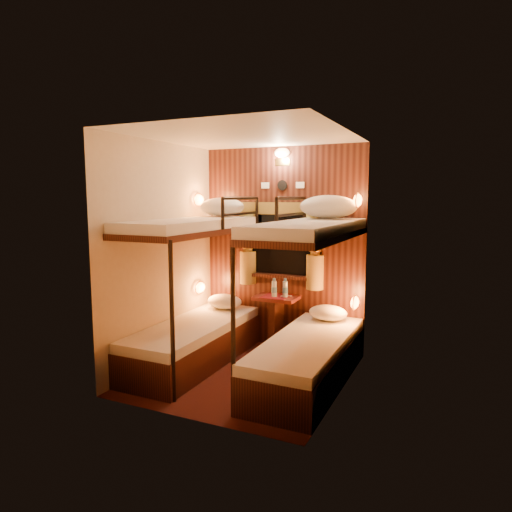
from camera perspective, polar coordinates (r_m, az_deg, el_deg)
The scene contains 22 objects.
floor at distance 4.85m, azimuth -1.38°, elevation -14.55°, with size 2.10×2.10×0.00m, color #3A150F.
ceiling at distance 4.54m, azimuth -1.48°, elevation 14.82°, with size 2.10×2.10×0.00m, color silver.
wall_back at distance 5.50m, azimuth 3.39°, elevation 0.97°, with size 2.40×2.40×0.00m, color #C6B293.
wall_front at distance 3.64m, azimuth -8.73°, elevation -2.39°, with size 2.40×2.40×0.00m, color #C6B293.
wall_left at distance 5.06m, azimuth -11.66°, elevation 0.28°, with size 2.40×2.40×0.00m, color #C6B293.
wall_right at distance 4.20m, azimuth 10.91°, elevation -1.13°, with size 2.40×2.40×0.00m, color #C6B293.
back_panel at distance 5.48m, azimuth 3.33°, elevation 0.96°, with size 2.00×0.03×2.40m, color black.
bunk_left at distance 5.04m, azimuth -7.74°, elevation -7.10°, with size 0.72×1.90×1.82m.
bunk_right at distance 4.50m, azimuth 6.51°, elevation -8.85°, with size 0.72×1.90×1.82m.
window at distance 5.46m, azimuth 3.21°, elevation 0.73°, with size 1.00×0.12×0.79m.
curtains at distance 5.42m, azimuth 3.09°, elevation 1.56°, with size 1.10×0.22×1.00m.
back_fixtures at distance 5.43m, azimuth 3.28°, elevation 11.95°, with size 0.54×0.09×0.48m.
reading_lamps at distance 5.17m, azimuth 1.98°, elevation 1.02°, with size 2.00×0.20×1.25m.
table at distance 5.46m, azimuth 2.56°, elevation -7.46°, with size 0.50×0.34×0.66m.
bottle_left at distance 5.35m, azimuth 2.29°, elevation -4.12°, with size 0.06×0.06×0.22m.
bottle_right at distance 5.33m, azimuth 3.67°, elevation -4.16°, with size 0.07×0.07×0.22m.
sachet_a at distance 5.39m, azimuth 3.49°, elevation -5.05°, with size 0.07×0.05×0.01m, color silver.
sachet_b at distance 5.42m, azimuth 4.10°, elevation -4.98°, with size 0.08×0.06×0.01m, color silver.
pillow_lower_left at distance 5.62m, azimuth -3.96°, elevation -5.69°, with size 0.44×0.32×0.17m, color white.
pillow_lower_right at distance 5.15m, azimuth 8.98°, elevation -7.02°, with size 0.43×0.31×0.17m, color white.
pillow_upper_left at distance 5.44m, azimuth -4.28°, elevation 6.14°, with size 0.55×0.40×0.22m, color white.
pillow_upper_right at distance 4.92m, azimuth 9.04°, elevation 6.11°, with size 0.62×0.44×0.24m, color white.
Camera 1 is at (1.98, -4.04, 1.81)m, focal length 32.00 mm.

